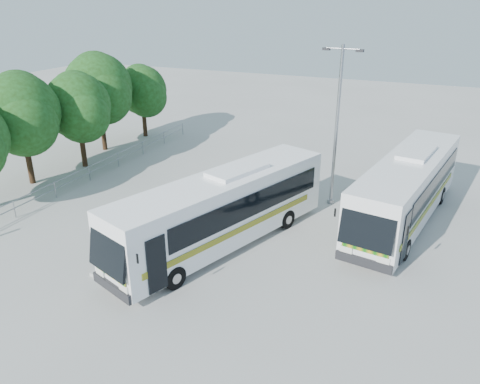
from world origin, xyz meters
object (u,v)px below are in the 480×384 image
at_px(tree_far_c, 78,106).
at_px(coach_main, 222,209).
at_px(tree_far_b, 21,113).
at_px(lamppost, 337,121).
at_px(tree_far_e, 143,90).
at_px(coach_adjacent, 407,188).
at_px(tree_far_d, 99,87).

distance_m(tree_far_c, coach_main, 15.24).
bearing_deg(tree_far_b, lamppost, 13.91).
distance_m(tree_far_e, lamppost, 19.35).
bearing_deg(tree_far_c, coach_adjacent, -0.60).
bearing_deg(tree_far_b, tree_far_c, 77.09).
bearing_deg(lamppost, coach_main, -111.17).
height_order(tree_far_b, tree_far_d, tree_far_d).
height_order(tree_far_d, coach_main, tree_far_d).
height_order(coach_main, coach_adjacent, coach_adjacent).
relative_size(tree_far_d, tree_far_e, 1.24).
distance_m(tree_far_b, coach_main, 15.00).
bearing_deg(coach_adjacent, tree_far_c, -170.72).
height_order(coach_adjacent, lamppost, lamppost).
relative_size(tree_far_c, lamppost, 0.74).
bearing_deg(tree_far_c, coach_main, -24.88).
height_order(tree_far_b, tree_far_e, tree_far_b).
bearing_deg(tree_far_d, tree_far_c, -72.17).
bearing_deg(tree_far_b, tree_far_d, 92.23).
relative_size(tree_far_b, coach_main, 0.56).
xyz_separation_m(coach_main, lamppost, (3.60, 6.93, 2.97)).
distance_m(tree_far_d, lamppost, 18.70).
relative_size(tree_far_c, coach_adjacent, 0.51).
bearing_deg(tree_far_d, lamppost, -9.56).
relative_size(tree_far_c, coach_main, 0.52).
bearing_deg(lamppost, tree_far_d, 176.71).
xyz_separation_m(tree_far_b, coach_adjacent, (22.20, 3.68, -2.68)).
relative_size(tree_far_d, coach_main, 0.59).
relative_size(tree_far_c, tree_far_d, 0.88).
xyz_separation_m(tree_far_d, tree_far_e, (0.68, 4.50, -0.93)).
xyz_separation_m(tree_far_c, tree_far_d, (-1.19, 3.70, 0.56)).
relative_size(tree_far_e, coach_adjacent, 0.47).
height_order(tree_far_e, lamppost, lamppost).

